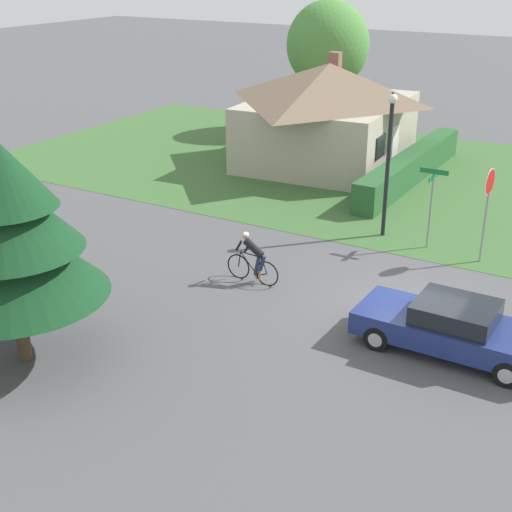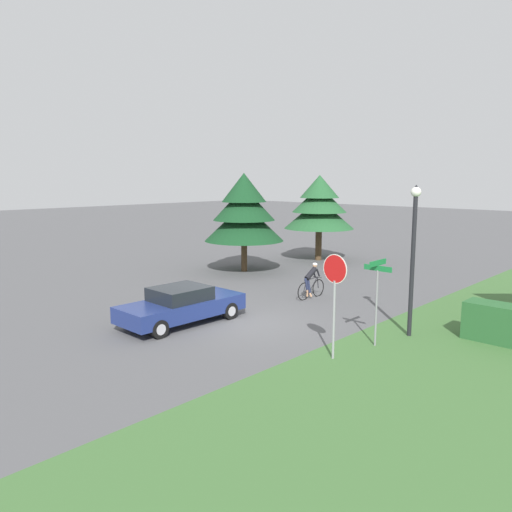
% 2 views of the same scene
% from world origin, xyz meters
% --- Properties ---
extents(ground_plane, '(140.00, 140.00, 0.00)m').
position_xyz_m(ground_plane, '(0.00, 0.00, 0.00)').
color(ground_plane, '#515154').
extents(grass_verge_right, '(16.00, 36.00, 0.01)m').
position_xyz_m(grass_verge_right, '(11.37, 4.00, 0.01)').
color(grass_verge_right, '#3D6633').
rests_on(grass_verge_right, ground).
extents(cottage_house, '(8.62, 7.16, 4.53)m').
position_xyz_m(cottage_house, '(12.03, 8.09, 2.26)').
color(cottage_house, '#B2A893').
rests_on(cottage_house, ground).
extents(hedge_row, '(10.29, 0.90, 1.18)m').
position_xyz_m(hedge_row, '(11.17, 3.88, 0.59)').
color(hedge_row, '#285B2D').
rests_on(hedge_row, ground).
extents(sedan_left_lane, '(1.87, 4.45, 1.29)m').
position_xyz_m(sedan_left_lane, '(-1.59, -1.52, 0.65)').
color(sedan_left_lane, navy).
rests_on(sedan_left_lane, ground).
extents(cyclist, '(0.44, 1.71, 1.49)m').
position_xyz_m(cyclist, '(-0.58, 4.47, 0.71)').
color(cyclist, black).
rests_on(cyclist, ground).
extents(stop_sign, '(0.80, 0.09, 2.94)m').
position_xyz_m(stop_sign, '(4.17, -0.78, 2.11)').
color(stop_sign, gray).
rests_on(stop_sign, ground).
extents(street_lamp, '(0.31, 0.31, 4.76)m').
position_xyz_m(street_lamp, '(4.75, 2.58, 2.91)').
color(street_lamp, black).
rests_on(street_lamp, ground).
extents(street_name_sign, '(0.90, 0.90, 2.60)m').
position_xyz_m(street_name_sign, '(4.46, 0.98, 1.81)').
color(street_name_sign, gray).
rests_on(street_name_sign, ground).
extents(conifer_tall_near, '(4.20, 4.20, 5.23)m').
position_xyz_m(conifer_tall_near, '(-6.88, 6.88, 3.19)').
color(conifer_tall_near, '#4C3823').
rests_on(conifer_tall_near, ground).
extents(deciduous_tree_right, '(4.23, 4.23, 6.59)m').
position_xyz_m(deciduous_tree_right, '(17.84, 10.92, 4.36)').
color(deciduous_tree_right, '#4C3823').
rests_on(deciduous_tree_right, ground).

